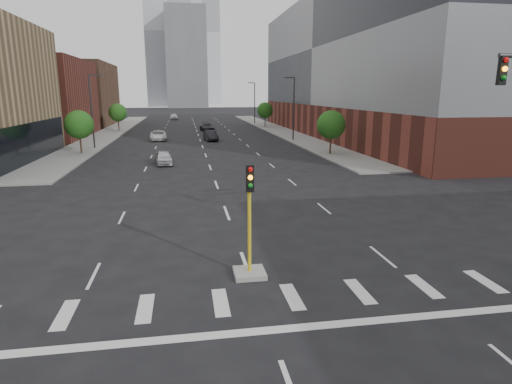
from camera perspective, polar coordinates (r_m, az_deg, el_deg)
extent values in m
cube|color=gray|center=(81.59, -18.59, 7.65)|extent=(5.00, 92.00, 0.15)
cube|color=gray|center=(82.44, 2.68, 8.36)|extent=(5.00, 92.00, 0.15)
cube|color=brown|center=(76.57, -29.28, 10.81)|extent=(20.00, 22.00, 12.00)
cube|color=brown|center=(101.48, -24.42, 11.76)|extent=(20.00, 24.00, 13.00)
cube|color=brown|center=(73.68, 16.31, 9.17)|extent=(24.00, 70.00, 5.00)
cube|color=slate|center=(73.83, 16.88, 17.71)|extent=(24.00, 70.00, 17.00)
cube|color=#B2B7BC|center=(228.11, -11.57, 19.98)|extent=(22.00, 22.00, 70.00)
cube|color=#B2B7BC|center=(268.63, -7.25, 20.13)|extent=(20.00, 20.00, 80.00)
cube|color=slate|center=(206.86, -9.26, 17.17)|extent=(18.00, 18.00, 44.00)
cube|color=#999993|center=(16.93, -0.86, -10.75)|extent=(1.20, 1.20, 0.20)
cylinder|color=gold|center=(16.32, -0.88, -5.29)|extent=(0.14, 0.14, 3.20)
cube|color=black|center=(15.60, -0.81, 1.84)|extent=(0.28, 0.18, 1.00)
sphere|color=red|center=(15.44, -0.76, 3.04)|extent=(0.18, 0.18, 0.18)
sphere|color=orange|center=(15.50, -0.76, 1.95)|extent=(0.18, 0.18, 0.18)
sphere|color=#0C7F19|center=(15.56, -0.75, 0.86)|extent=(0.18, 0.18, 0.18)
cube|color=black|center=(17.67, 29.99, 13.85)|extent=(0.28, 0.18, 1.00)
sphere|color=red|center=(17.60, 30.38, 14.97)|extent=(0.18, 0.18, 0.18)
sphere|color=orange|center=(17.58, 30.27, 14.00)|extent=(0.18, 0.18, 0.18)
sphere|color=#0C7F19|center=(17.57, 30.15, 13.03)|extent=(0.18, 0.18, 0.18)
cylinder|color=#2D2D30|center=(63.36, 5.04, 10.89)|extent=(0.20, 0.20, 9.00)
cube|color=#2D2D30|center=(63.15, 4.40, 14.98)|extent=(1.40, 0.22, 0.15)
cylinder|color=#2D2D30|center=(97.63, -0.19, 11.72)|extent=(0.20, 0.20, 9.00)
cube|color=#2D2D30|center=(97.49, -0.67, 14.36)|extent=(1.40, 0.22, 0.15)
cylinder|color=#2D2D30|center=(57.46, -21.05, 9.85)|extent=(0.20, 0.20, 9.00)
cube|color=#2D2D30|center=(57.29, -20.62, 14.39)|extent=(1.40, 0.22, 0.15)
cylinder|color=#382619|center=(52.95, -22.31, 5.75)|extent=(0.20, 0.20, 1.75)
sphere|color=#154512|center=(52.74, -22.54, 8.30)|extent=(3.20, 3.20, 3.20)
cylinder|color=#382619|center=(82.36, -17.84, 8.41)|extent=(0.20, 0.20, 1.75)
sphere|color=#154512|center=(82.22, -17.96, 10.06)|extent=(3.20, 3.20, 3.20)
cylinder|color=#382619|center=(49.45, 9.88, 6.07)|extent=(0.20, 0.20, 1.75)
sphere|color=#154512|center=(49.22, 9.99, 8.82)|extent=(3.20, 3.20, 3.20)
cylinder|color=#382619|center=(88.03, 1.21, 9.30)|extent=(0.20, 0.20, 1.75)
sphere|color=#154512|center=(87.90, 1.22, 10.84)|extent=(3.20, 3.20, 3.20)
imported|color=silver|center=(43.24, -12.22, 4.50)|extent=(1.99, 4.08, 1.34)
imported|color=black|center=(63.60, -6.08, 7.48)|extent=(2.13, 4.64, 1.47)
imported|color=white|center=(65.35, -12.92, 7.35)|extent=(2.68, 5.25, 1.42)
imported|color=black|center=(79.72, -6.56, 8.60)|extent=(2.80, 5.34, 1.48)
imported|color=silver|center=(114.27, -10.87, 9.84)|extent=(2.04, 4.73, 1.59)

